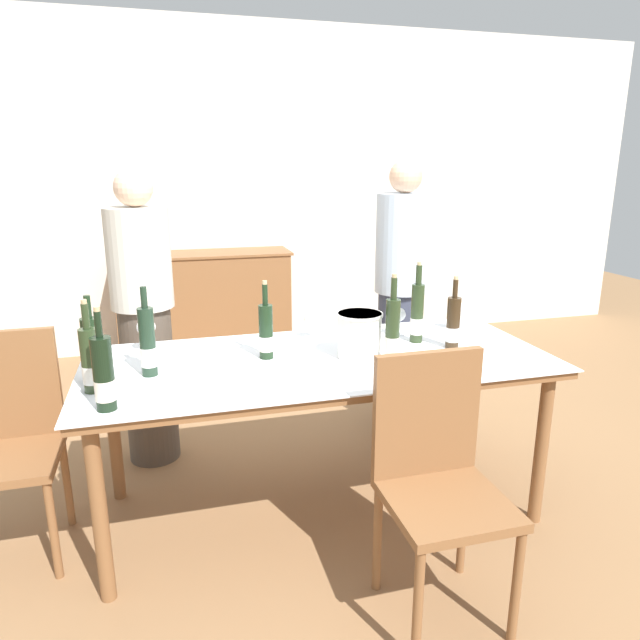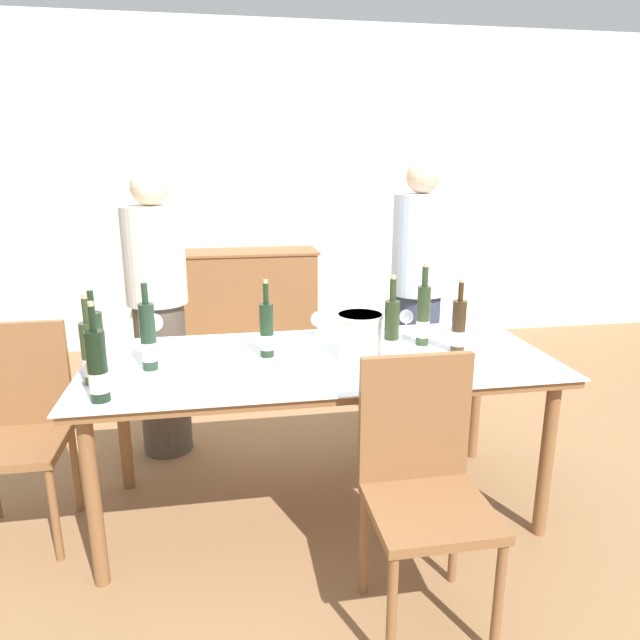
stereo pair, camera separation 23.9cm
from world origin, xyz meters
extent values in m
plane|color=olive|center=(0.00, 0.00, 0.00)|extent=(12.00, 12.00, 0.00)
cube|color=silver|center=(0.00, 2.81, 1.40)|extent=(8.00, 0.10, 2.80)
cube|color=brown|center=(-0.34, 2.52, 0.44)|extent=(1.44, 0.44, 0.89)
cube|color=brown|center=(-0.34, 2.52, 0.90)|extent=(1.48, 0.46, 0.02)
cylinder|color=brown|center=(-0.95, -0.36, 0.37)|extent=(0.06, 0.06, 0.74)
cylinder|color=brown|center=(0.95, -0.36, 0.37)|extent=(0.06, 0.06, 0.74)
cylinder|color=brown|center=(-0.95, 0.36, 0.37)|extent=(0.06, 0.06, 0.74)
cylinder|color=brown|center=(0.95, 0.36, 0.37)|extent=(0.06, 0.06, 0.74)
cube|color=brown|center=(0.00, 0.00, 0.75)|extent=(2.07, 0.89, 0.04)
cube|color=white|center=(0.00, 0.00, 0.78)|extent=(2.10, 0.92, 0.01)
cylinder|color=white|center=(0.18, -0.03, 0.88)|extent=(0.20, 0.20, 0.21)
cylinder|color=white|center=(0.18, -0.03, 0.98)|extent=(0.21, 0.21, 0.01)
cylinder|color=#28381E|center=(0.29, -0.15, 0.92)|extent=(0.06, 0.06, 0.29)
cylinder|color=silver|center=(0.29, -0.15, 0.86)|extent=(0.06, 0.06, 0.08)
cylinder|color=#28381E|center=(0.29, -0.15, 1.12)|extent=(0.03, 0.03, 0.10)
cylinder|color=tan|center=(0.29, -0.15, 1.17)|extent=(0.02, 0.02, 0.02)
cylinder|color=black|center=(-0.89, -0.34, 0.91)|extent=(0.07, 0.07, 0.27)
cylinder|color=silver|center=(-0.89, -0.34, 0.85)|extent=(0.07, 0.07, 0.08)
cylinder|color=black|center=(-0.89, -0.34, 1.10)|extent=(0.02, 0.02, 0.09)
cylinder|color=tan|center=(-0.89, -0.34, 1.15)|extent=(0.02, 0.02, 0.02)
cylinder|color=black|center=(-0.23, 0.07, 0.90)|extent=(0.06, 0.06, 0.25)
cylinder|color=silver|center=(-0.23, 0.07, 0.85)|extent=(0.06, 0.06, 0.07)
cylinder|color=black|center=(-0.23, 0.07, 1.07)|extent=(0.02, 0.02, 0.09)
cylinder|color=tan|center=(-0.23, 0.07, 1.13)|extent=(0.02, 0.02, 0.02)
cylinder|color=#28381E|center=(0.53, 0.11, 0.92)|extent=(0.06, 0.06, 0.29)
cylinder|color=white|center=(0.53, 0.11, 0.86)|extent=(0.06, 0.06, 0.08)
cylinder|color=#28381E|center=(0.53, 0.11, 1.12)|extent=(0.03, 0.03, 0.09)
cylinder|color=tan|center=(0.53, 0.11, 1.17)|extent=(0.02, 0.02, 0.02)
cylinder|color=#332314|center=(0.65, -0.03, 0.90)|extent=(0.06, 0.06, 0.25)
cylinder|color=white|center=(0.65, -0.03, 0.85)|extent=(0.07, 0.07, 0.07)
cylinder|color=#332314|center=(0.65, -0.03, 1.07)|extent=(0.02, 0.02, 0.09)
cylinder|color=tan|center=(0.65, -0.03, 1.12)|extent=(0.02, 0.02, 0.02)
cylinder|color=#28381E|center=(-0.95, -0.14, 0.90)|extent=(0.07, 0.07, 0.25)
cylinder|color=white|center=(-0.95, -0.14, 0.85)|extent=(0.07, 0.07, 0.07)
cylinder|color=#28381E|center=(-0.95, -0.14, 1.08)|extent=(0.03, 0.03, 0.10)
cylinder|color=tan|center=(-0.95, -0.14, 1.14)|extent=(0.02, 0.02, 0.02)
cylinder|color=#1E3323|center=(-0.74, -0.02, 0.92)|extent=(0.07, 0.07, 0.29)
cylinder|color=white|center=(-0.74, -0.02, 0.86)|extent=(0.07, 0.07, 0.08)
cylinder|color=#1E3323|center=(-0.74, -0.02, 1.11)|extent=(0.03, 0.03, 0.09)
cylinder|color=black|center=(-0.96, -0.03, 0.91)|extent=(0.07, 0.07, 0.26)
cylinder|color=white|center=(-0.96, -0.03, 0.85)|extent=(0.08, 0.08, 0.07)
cylinder|color=black|center=(-0.96, -0.03, 1.09)|extent=(0.03, 0.03, 0.09)
cylinder|color=white|center=(0.49, 0.24, 0.78)|extent=(0.06, 0.06, 0.00)
cylinder|color=white|center=(0.49, 0.24, 0.82)|extent=(0.01, 0.01, 0.08)
sphere|color=white|center=(0.49, 0.24, 0.89)|extent=(0.07, 0.07, 0.07)
cylinder|color=white|center=(-0.76, 0.32, 0.78)|extent=(0.06, 0.06, 0.00)
cylinder|color=white|center=(-0.76, 0.32, 0.82)|extent=(0.01, 0.01, 0.08)
sphere|color=white|center=(-0.76, 0.32, 0.89)|extent=(0.09, 0.09, 0.09)
cylinder|color=white|center=(0.83, 0.26, 0.78)|extent=(0.06, 0.06, 0.00)
cylinder|color=white|center=(0.83, 0.26, 0.82)|extent=(0.01, 0.01, 0.07)
sphere|color=white|center=(0.83, 0.26, 0.89)|extent=(0.09, 0.09, 0.09)
cylinder|color=white|center=(0.04, 0.32, 0.78)|extent=(0.07, 0.07, 0.00)
cylinder|color=white|center=(0.04, 0.32, 0.82)|extent=(0.01, 0.01, 0.07)
sphere|color=white|center=(0.04, 0.32, 0.88)|extent=(0.08, 0.08, 0.08)
cylinder|color=brown|center=(0.07, -0.96, 0.23)|extent=(0.03, 0.03, 0.45)
cylinder|color=brown|center=(0.44, -0.96, 0.23)|extent=(0.03, 0.03, 0.45)
cylinder|color=brown|center=(0.07, -0.59, 0.23)|extent=(0.03, 0.03, 0.45)
cylinder|color=brown|center=(0.44, -0.59, 0.23)|extent=(0.03, 0.03, 0.45)
cube|color=brown|center=(0.25, -0.77, 0.47)|extent=(0.42, 0.42, 0.04)
cube|color=brown|center=(0.25, -0.58, 0.73)|extent=(0.42, 0.04, 0.49)
cylinder|color=brown|center=(-1.16, -0.18, 0.22)|extent=(0.03, 0.03, 0.44)
cylinder|color=brown|center=(-1.16, 0.18, 0.22)|extent=(0.03, 0.03, 0.44)
cube|color=brown|center=(-1.34, 0.00, 0.46)|extent=(0.42, 0.42, 0.04)
cube|color=brown|center=(-1.34, 0.19, 0.72)|extent=(0.42, 0.04, 0.48)
cylinder|color=#51473D|center=(-0.78, 0.75, 0.44)|extent=(0.28, 0.28, 0.89)
cylinder|color=beige|center=(-0.78, 0.75, 1.15)|extent=(0.33, 0.33, 0.53)
sphere|color=beige|center=(-0.78, 0.75, 1.52)|extent=(0.20, 0.20, 0.20)
cylinder|color=#383F56|center=(0.75, 0.82, 0.44)|extent=(0.28, 0.28, 0.87)
cylinder|color=silver|center=(0.75, 0.82, 1.17)|extent=(0.33, 0.33, 0.59)
sphere|color=#DBAD89|center=(0.75, 0.82, 1.56)|extent=(0.19, 0.19, 0.19)
camera|label=1|loc=(-0.65, -2.37, 1.63)|focal=32.00mm
camera|label=2|loc=(-0.42, -2.42, 1.63)|focal=32.00mm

